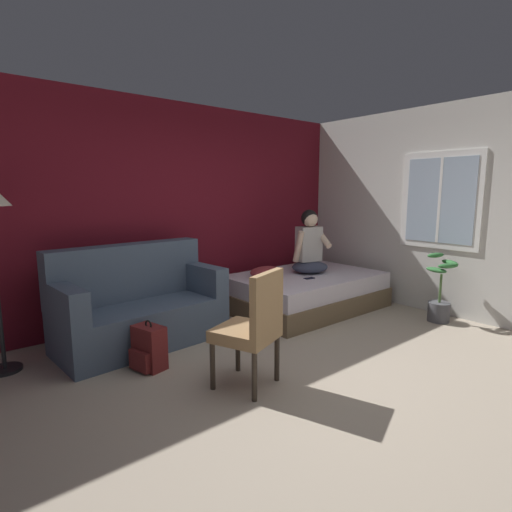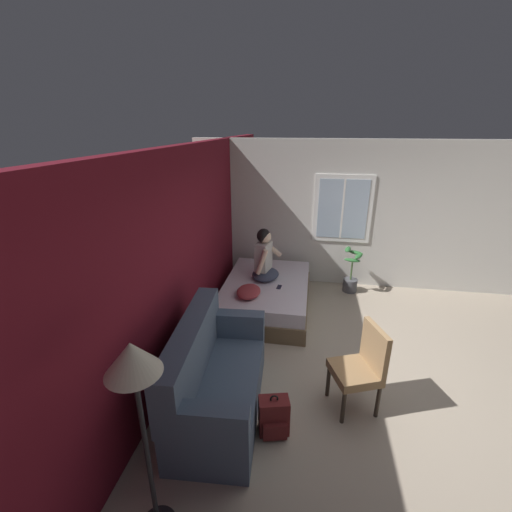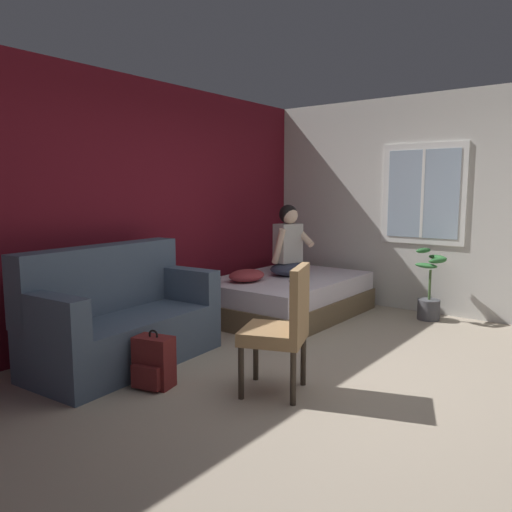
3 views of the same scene
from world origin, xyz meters
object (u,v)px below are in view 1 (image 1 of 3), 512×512
at_px(cell_phone, 309,278).
at_px(side_chair, 253,325).
at_px(backpack, 148,348).
at_px(potted_plant, 440,298).
at_px(couch, 139,307).
at_px(person_seated, 309,247).
at_px(throw_pillow, 267,272).
at_px(bed, 305,291).

bearing_deg(cell_phone, side_chair, 125.67).
xyz_separation_m(backpack, potted_plant, (3.37, -1.03, 0.11)).
xyz_separation_m(couch, potted_plant, (3.16, -1.71, -0.09)).
relative_size(couch, side_chair, 1.79).
distance_m(couch, cell_phone, 2.18).
distance_m(person_seated, backpack, 2.75).
distance_m(side_chair, person_seated, 2.52).
bearing_deg(couch, throw_pillow, -1.53).
height_order(bed, backpack, bed).
bearing_deg(side_chair, throw_pillow, 45.83).
distance_m(bed, couch, 2.32).
bearing_deg(person_seated, side_chair, -147.44).
bearing_deg(cell_phone, bed, -32.23).
distance_m(couch, side_chair, 1.58).
bearing_deg(backpack, potted_plant, -17.04).
bearing_deg(bed, cell_phone, -127.47).
relative_size(bed, throw_pillow, 4.29).
distance_m(person_seated, throw_pillow, 0.73).
bearing_deg(cell_phone, backpack, 100.10).
distance_m(bed, potted_plant, 1.70).
bearing_deg(potted_plant, side_chair, 176.71).
bearing_deg(cell_phone, couch, 82.59).
relative_size(couch, backpack, 3.83).
height_order(bed, couch, couch).
distance_m(throw_pillow, cell_phone, 0.57).
distance_m(couch, person_seated, 2.47).
relative_size(person_seated, potted_plant, 1.03).
relative_size(side_chair, potted_plant, 1.15).
bearing_deg(couch, bed, -6.16).
height_order(throw_pillow, cell_phone, throw_pillow).
distance_m(side_chair, cell_phone, 2.11).
xyz_separation_m(couch, person_seated, (2.42, -0.19, 0.44)).
relative_size(backpack, potted_plant, 0.54).
bearing_deg(side_chair, backpack, 120.73).
height_order(person_seated, throw_pillow, person_seated).
height_order(couch, cell_phone, couch).
bearing_deg(bed, person_seated, 23.87).
xyz_separation_m(side_chair, throw_pillow, (1.45, 1.50, 0.02)).
xyz_separation_m(person_seated, throw_pillow, (-0.66, 0.15, -0.29)).
relative_size(couch, cell_phone, 12.17).
bearing_deg(bed, potted_plant, -59.47).
relative_size(bed, cell_phone, 14.29).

